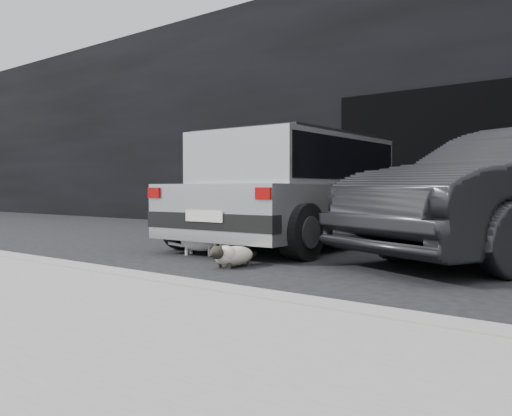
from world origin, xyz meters
The scene contains 8 objects.
ground centered at (0.00, 0.00, 0.00)m, with size 80.00×80.00×0.00m, color black.
building_facade centered at (1.00, 6.00, 2.50)m, with size 34.00×4.00×5.00m, color black.
garage_opening centered at (1.00, 3.99, 1.30)m, with size 4.00×0.10×2.60m, color black.
curb centered at (1.00, -2.60, 0.06)m, with size 18.00×0.25×0.12m, color gray.
sidewalk centered at (1.00, -3.80, 0.06)m, with size 18.00×2.20×0.11m, color gray.
silver_hatchback centered at (-0.03, 1.07, 0.87)m, with size 2.23×4.35×1.59m.
cat_siamese centered at (0.66, -1.22, 0.12)m, with size 0.27×0.79×0.27m.
cat_white centered at (-0.28, -0.68, 0.17)m, with size 0.72×0.42×0.36m.
Camera 1 is at (4.36, -5.43, 0.81)m, focal length 38.00 mm.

